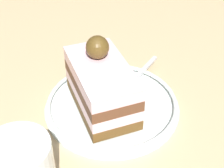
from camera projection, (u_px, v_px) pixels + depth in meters
ground_plane at (102, 116)px, 0.47m from camera, size 2.40×2.40×0.00m
dessert_plate at (112, 104)px, 0.48m from camera, size 0.20×0.20×0.01m
cake_slice at (103, 85)px, 0.45m from camera, size 0.15×0.12×0.10m
fork at (139, 75)px, 0.52m from camera, size 0.10×0.06×0.00m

